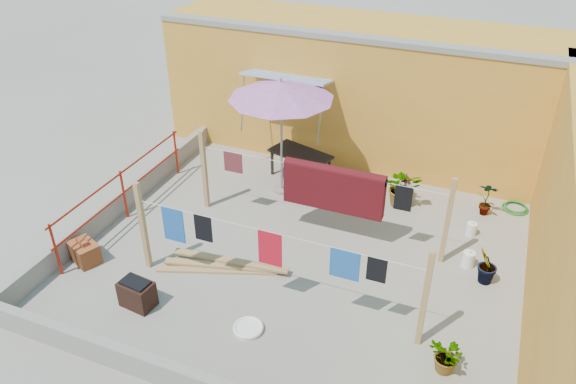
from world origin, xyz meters
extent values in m
plane|color=#9E998E|center=(0.00, 0.00, 0.00)|extent=(80.00, 80.00, 0.00)
cube|color=orange|center=(0.50, 4.70, 1.60)|extent=(11.00, 2.40, 3.20)
cube|color=gray|center=(0.50, 3.65, 3.15)|extent=(11.00, 0.35, 0.12)
cube|color=#2D51B2|center=(-1.60, 3.15, 2.25)|extent=(2.00, 0.79, 0.22)
cylinder|color=gray|center=(-2.55, 2.78, 1.60)|extent=(0.03, 0.30, 1.28)
cylinder|color=gray|center=(-0.65, 2.78, 1.60)|extent=(0.03, 0.30, 1.28)
cube|color=gray|center=(-4.08, 0.00, 0.22)|extent=(0.16, 7.30, 0.44)
cylinder|color=#9C1F0F|center=(-3.85, -2.20, 0.55)|extent=(0.05, 0.05, 1.10)
cylinder|color=#9C1F0F|center=(-3.85, -0.20, 0.55)|extent=(0.05, 0.05, 1.10)
cylinder|color=#9C1F0F|center=(-3.85, 1.80, 0.55)|extent=(0.05, 0.05, 1.10)
cylinder|color=#9C1F0F|center=(-3.85, -0.20, 1.05)|extent=(0.04, 4.20, 0.04)
cylinder|color=#9C1F0F|center=(-3.85, -0.20, 0.60)|extent=(0.04, 4.20, 0.04)
cube|color=tan|center=(-2.50, -1.40, 0.90)|extent=(0.09, 0.09, 1.80)
cube|color=tan|center=(2.50, -1.40, 0.90)|extent=(0.09, 0.09, 1.80)
cube|color=tan|center=(2.50, 0.80, 0.90)|extent=(0.09, 0.09, 1.80)
cube|color=tan|center=(-2.50, 0.80, 0.90)|extent=(0.09, 0.09, 1.80)
cylinder|color=silver|center=(0.00, -1.40, 1.45)|extent=(5.00, 0.01, 0.01)
cylinder|color=silver|center=(0.00, 0.80, 1.45)|extent=(5.00, 0.01, 0.01)
cube|color=#430B10|center=(0.33, 0.80, 1.07)|extent=(1.98, 0.22, 0.86)
cube|color=black|center=(1.66, 0.80, 1.19)|extent=(0.32, 0.02, 0.51)
cube|color=maroon|center=(-1.81, 0.80, 1.23)|extent=(0.41, 0.02, 0.45)
cube|color=#1C519C|center=(-1.84, -1.40, 1.11)|extent=(0.41, 0.02, 0.69)
cube|color=black|center=(-1.25, -1.40, 1.19)|extent=(0.32, 0.02, 0.51)
cube|color=#AE0D1E|center=(-0.02, -1.40, 1.12)|extent=(0.41, 0.02, 0.66)
cube|color=#1C519C|center=(1.23, -1.40, 1.18)|extent=(0.48, 0.02, 0.54)
cube|color=black|center=(1.73, -1.40, 1.23)|extent=(0.31, 0.02, 0.44)
cylinder|color=gray|center=(-1.25, 2.00, 0.03)|extent=(0.40, 0.40, 0.07)
cylinder|color=gray|center=(-1.25, 2.00, 1.27)|extent=(0.05, 0.05, 2.55)
cone|color=#C86BB1|center=(-1.25, 2.00, 2.41)|extent=(2.92, 2.92, 0.35)
cylinder|color=gray|center=(-1.25, 2.00, 2.61)|extent=(0.04, 0.04, 0.11)
cube|color=black|center=(-1.08, 2.70, 0.64)|extent=(1.57, 1.10, 0.05)
cube|color=black|center=(-1.75, 2.61, 0.31)|extent=(0.05, 0.05, 0.62)
cube|color=black|center=(-1.58, 3.15, 0.31)|extent=(0.05, 0.05, 0.62)
cube|color=black|center=(-0.57, 2.24, 0.31)|extent=(0.05, 0.05, 0.62)
cube|color=black|center=(-0.40, 2.78, 0.31)|extent=(0.05, 0.05, 0.62)
cube|color=#9B4D23|center=(-3.68, -1.73, 0.20)|extent=(0.67, 0.59, 0.40)
cube|color=#A13C25|center=(-3.68, -1.73, 0.44)|extent=(0.28, 0.21, 0.08)
cube|color=tan|center=(-1.25, -1.07, 0.02)|extent=(2.15, 0.90, 0.04)
cube|color=tan|center=(-1.17, -0.95, 0.07)|extent=(2.19, 0.72, 0.04)
cube|color=tan|center=(-1.09, -0.83, 0.12)|extent=(2.23, 0.42, 0.04)
cube|color=black|center=(-2.07, -2.35, 0.24)|extent=(0.61, 0.44, 0.47)
cube|color=black|center=(-2.07, -2.35, 0.49)|extent=(0.50, 0.34, 0.04)
cylinder|color=white|center=(-0.09, -2.18, 0.03)|extent=(0.47, 0.47, 0.06)
torus|color=white|center=(-0.09, -2.18, 0.06)|extent=(0.50, 0.50, 0.05)
cylinder|color=white|center=(2.92, 1.87, 0.14)|extent=(0.20, 0.20, 0.27)
cylinder|color=white|center=(2.92, 1.87, 0.29)|extent=(0.05, 0.05, 0.05)
cylinder|color=white|center=(2.98, 0.84, 0.16)|extent=(0.23, 0.23, 0.31)
cylinder|color=white|center=(2.98, 0.84, 0.33)|extent=(0.06, 0.06, 0.05)
torus|color=#1A751C|center=(3.70, 3.20, 0.02)|extent=(0.56, 0.56, 0.04)
torus|color=#1A751C|center=(3.70, 3.20, 0.06)|extent=(0.47, 0.47, 0.04)
imported|color=#1B5819|center=(1.37, 2.45, 0.43)|extent=(0.94, 0.87, 0.87)
imported|color=#1B5819|center=(1.38, 2.67, 0.30)|extent=(0.41, 0.41, 0.61)
imported|color=#1B5819|center=(3.10, 2.75, 0.39)|extent=(0.44, 0.33, 0.79)
imported|color=#1B5819|center=(3.31, 0.45, 0.38)|extent=(0.44, 0.50, 0.77)
imported|color=#1B5819|center=(2.99, -1.81, 0.30)|extent=(0.71, 0.70, 0.59)
camera|label=1|loc=(2.98, -7.98, 6.67)|focal=35.00mm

